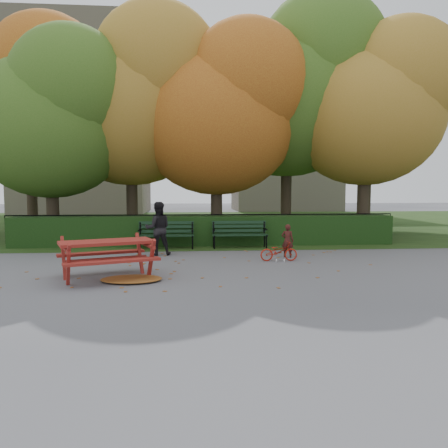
{
  "coord_description": "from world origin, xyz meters",
  "views": [
    {
      "loc": [
        -0.56,
        -10.51,
        1.97
      ],
      "look_at": [
        0.38,
        1.18,
        1.0
      ],
      "focal_mm": 35.0,
      "sensor_mm": 36.0,
      "label": 1
    }
  ],
  "objects": [
    {
      "name": "tree_c",
      "position": [
        0.83,
        5.96,
        4.82
      ],
      "size": [
        6.3,
        6.0,
        8.0
      ],
      "color": "#31251C",
      "rests_on": "ground"
    },
    {
      "name": "tree_a",
      "position": [
        -5.19,
        5.58,
        4.52
      ],
      "size": [
        5.88,
        5.6,
        7.48
      ],
      "color": "#31251C",
      "rests_on": "ground"
    },
    {
      "name": "tree_g",
      "position": [
        8.33,
        9.76,
        5.37
      ],
      "size": [
        6.3,
        6.0,
        8.55
      ],
      "color": "#31251C",
      "rests_on": "ground"
    },
    {
      "name": "bench_left",
      "position": [
        -1.3,
        3.7,
        0.52
      ],
      "size": [
        1.8,
        0.57,
        0.88
      ],
      "color": "black",
      "rests_on": "ground"
    },
    {
      "name": "tree_d",
      "position": [
        3.88,
        7.23,
        5.98
      ],
      "size": [
        7.14,
        6.8,
        9.58
      ],
      "color": "#31251C",
      "rests_on": "ground"
    },
    {
      "name": "tree_f",
      "position": [
        -7.13,
        9.24,
        5.69
      ],
      "size": [
        6.93,
        6.6,
        9.19
      ],
      "color": "#31251C",
      "rests_on": "ground"
    },
    {
      "name": "ground",
      "position": [
        0.0,
        0.0,
        0.0
      ],
      "size": [
        90.0,
        90.0,
        0.0
      ],
      "primitive_type": "plane",
      "color": "slate",
      "rests_on": "ground"
    },
    {
      "name": "building_left",
      "position": [
        -9.0,
        26.0,
        7.5
      ],
      "size": [
        10.0,
        7.0,
        15.0
      ],
      "primitive_type": "cube",
      "color": "tan",
      "rests_on": "ground"
    },
    {
      "name": "picnic_table",
      "position": [
        -2.34,
        -0.97,
        0.65
      ],
      "size": [
        2.38,
        2.16,
        0.95
      ],
      "rotation": [
        0.0,
        0.0,
        0.36
      ],
      "color": "maroon",
      "rests_on": "ground"
    },
    {
      "name": "bench_right",
      "position": [
        1.1,
        3.7,
        0.52
      ],
      "size": [
        1.8,
        0.57,
        0.88
      ],
      "color": "black",
      "rests_on": "ground"
    },
    {
      "name": "tree_e",
      "position": [
        6.52,
        5.77,
        5.08
      ],
      "size": [
        6.09,
        5.8,
        8.16
      ],
      "color": "#31251C",
      "rests_on": "ground"
    },
    {
      "name": "adult",
      "position": [
        -1.47,
        2.33,
        0.78
      ],
      "size": [
        0.84,
        0.69,
        1.57
      ],
      "primitive_type": "imported",
      "rotation": [
        0.0,
        0.0,
        3.28
      ],
      "color": "black",
      "rests_on": "ground"
    },
    {
      "name": "hedge",
      "position": [
        0.0,
        4.5,
        0.5
      ],
      "size": [
        13.0,
        0.9,
        1.0
      ],
      "primitive_type": "cube",
      "color": "black",
      "rests_on": "ground"
    },
    {
      "name": "leaf_scatter",
      "position": [
        0.0,
        0.3,
        0.01
      ],
      "size": [
        9.0,
        5.7,
        0.01
      ],
      "primitive_type": null,
      "color": "brown",
      "rests_on": "ground"
    },
    {
      "name": "child",
      "position": [
        2.23,
        1.62,
        0.47
      ],
      "size": [
        0.4,
        0.34,
        0.95
      ],
      "primitive_type": "imported",
      "rotation": [
        0.0,
        0.0,
        2.77
      ],
      "color": "#3E1713",
      "rests_on": "ground"
    },
    {
      "name": "leaf_pile",
      "position": [
        -1.78,
        -1.26,
        0.04
      ],
      "size": [
        1.39,
        1.04,
        0.09
      ],
      "primitive_type": "ellipsoid",
      "rotation": [
        0.0,
        0.0,
        -0.11
      ],
      "color": "brown",
      "rests_on": "ground"
    },
    {
      "name": "tree_b",
      "position": [
        -2.44,
        6.75,
        5.4
      ],
      "size": [
        6.72,
        6.4,
        8.79
      ],
      "color": "#31251C",
      "rests_on": "ground"
    },
    {
      "name": "grass_strip",
      "position": [
        0.0,
        14.0,
        0.01
      ],
      "size": [
        90.0,
        90.0,
        0.0
      ],
      "primitive_type": "plane",
      "color": "black",
      "rests_on": "ground"
    },
    {
      "name": "building_right",
      "position": [
        8.0,
        28.0,
        6.0
      ],
      "size": [
        9.0,
        6.0,
        12.0
      ],
      "primitive_type": "cube",
      "color": "tan",
      "rests_on": "ground"
    },
    {
      "name": "bicycle",
      "position": [
        1.85,
        1.01,
        0.26
      ],
      "size": [
        1.0,
        0.35,
        0.53
      ],
      "primitive_type": "imported",
      "rotation": [
        0.0,
        0.0,
        1.57
      ],
      "color": "#A61D0F",
      "rests_on": "ground"
    },
    {
      "name": "iron_fence",
      "position": [
        0.0,
        5.3,
        0.54
      ],
      "size": [
        14.0,
        0.04,
        1.02
      ],
      "color": "black",
      "rests_on": "ground"
    }
  ]
}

